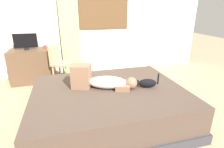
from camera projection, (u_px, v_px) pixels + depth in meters
The scene contains 10 objects.
ground_plane at pixel (104, 118), 2.77m from camera, with size 16.00×16.00×0.00m, color tan.
back_wall_with_window at pixel (83, 14), 4.32m from camera, with size 6.40×0.14×2.90m.
bed at pixel (109, 105), 2.65m from camera, with size 2.19×1.71×0.51m.
person_lying at pixel (101, 80), 2.58m from camera, with size 0.92×0.53×0.34m.
cat at pixel (146, 83), 2.60m from camera, with size 0.35×0.17×0.21m.
desk at pixel (33, 66), 4.04m from camera, with size 0.90×0.56×0.74m.
tv_monitor at pixel (26, 41), 3.83m from camera, with size 0.48×0.10×0.35m.
cup at pixel (45, 47), 3.98m from camera, with size 0.07×0.07×0.08m, color #B23D38.
chair_by_desk at pixel (59, 61), 3.88m from camera, with size 0.51×0.51×0.86m.
curtain_left at pixel (69, 23), 4.20m from camera, with size 0.44×0.06×2.54m, color #ADCC75.
Camera 1 is at (-0.50, -2.30, 1.61)m, focal length 28.69 mm.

